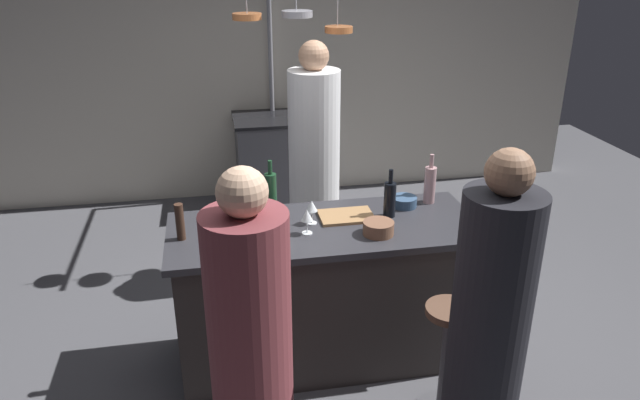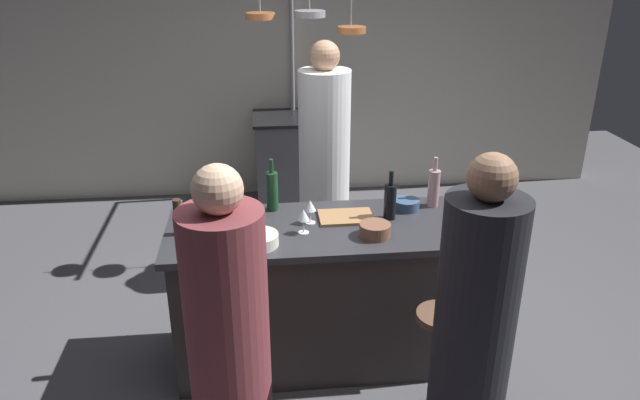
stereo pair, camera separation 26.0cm
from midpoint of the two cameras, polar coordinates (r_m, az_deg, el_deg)
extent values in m
plane|color=#4C4C51|center=(3.91, -1.55, -14.50)|extent=(9.00, 9.00, 0.00)
cube|color=beige|center=(6.03, -6.14, 12.64)|extent=(6.40, 0.16, 2.60)
cube|color=#332D2B|center=(3.66, -1.62, -9.17)|extent=(1.72, 0.66, 0.86)
cube|color=#2D2D33|center=(3.44, -1.70, -2.84)|extent=(1.80, 0.72, 0.04)
cube|color=#47474C|center=(5.87, -5.44, 3.56)|extent=(0.76, 0.60, 0.86)
cube|color=black|center=(5.73, -5.61, 7.76)|extent=(0.80, 0.64, 0.03)
cylinder|color=white|center=(4.48, -2.22, 2.30)|extent=(0.38, 0.38, 1.59)
sphere|color=tan|center=(4.25, -2.41, 13.61)|extent=(0.22, 0.22, 0.22)
cylinder|color=#4C4C51|center=(3.19, -9.02, -17.33)|extent=(0.06, 0.06, 0.62)
cylinder|color=brown|center=(2.99, -9.42, -12.54)|extent=(0.26, 0.26, 0.04)
cylinder|color=brown|center=(2.66, -9.43, -15.89)|extent=(0.35, 0.35, 1.46)
sphere|color=#D8AD8C|center=(2.24, -10.78, 0.69)|extent=(0.20, 0.20, 0.20)
cylinder|color=#4C4C51|center=(3.35, 9.66, -15.15)|extent=(0.06, 0.06, 0.62)
cylinder|color=brown|center=(3.16, 10.06, -10.47)|extent=(0.26, 0.26, 0.04)
cylinder|color=black|center=(2.84, 13.09, -13.23)|extent=(0.35, 0.35, 1.47)
sphere|color=#8C664C|center=(2.45, 14.82, 2.54)|extent=(0.20, 0.20, 0.20)
cylinder|color=gray|center=(5.93, -5.92, 10.25)|extent=(0.04, 0.04, 2.15)
cylinder|color=#B26638|center=(4.42, -8.76, 16.96)|extent=(0.21, 0.21, 0.04)
cylinder|color=gray|center=(4.40, -8.84, 18.37)|extent=(0.01, 0.01, 0.22)
cylinder|color=gray|center=(4.40, -3.98, 17.34)|extent=(0.22, 0.22, 0.04)
cylinder|color=#B26638|center=(4.45, 0.06, 16.00)|extent=(0.20, 0.20, 0.04)
cylinder|color=gray|center=(4.48, -0.05, 18.08)|extent=(0.01, 0.01, 0.32)
cube|color=#997047|center=(3.54, 0.43, -1.58)|extent=(0.32, 0.22, 0.02)
cylinder|color=#382319|center=(3.36, -15.43, -2.07)|extent=(0.05, 0.05, 0.21)
cylinder|color=#193D23|center=(3.60, -6.79, 0.65)|extent=(0.07, 0.07, 0.24)
cylinder|color=#193D23|center=(3.54, -6.92, 3.09)|extent=(0.03, 0.03, 0.08)
cylinder|color=#B78C8E|center=(3.75, 8.52, 1.39)|extent=(0.07, 0.07, 0.23)
cylinder|color=#B78C8E|center=(3.69, 8.67, 3.68)|extent=(0.03, 0.03, 0.08)
cylinder|color=black|center=(3.53, 4.60, -0.01)|extent=(0.07, 0.07, 0.21)
cylinder|color=black|center=(3.47, 4.68, 2.23)|extent=(0.03, 0.03, 0.08)
cylinder|color=silver|center=(3.47, -2.94, -2.24)|extent=(0.06, 0.06, 0.01)
cylinder|color=silver|center=(3.45, -2.96, -1.64)|extent=(0.01, 0.01, 0.07)
cone|color=silver|center=(3.42, -2.98, -0.57)|extent=(0.07, 0.07, 0.06)
cylinder|color=silver|center=(3.34, -9.94, -3.61)|extent=(0.06, 0.06, 0.01)
cylinder|color=silver|center=(3.32, -9.98, -2.99)|extent=(0.01, 0.01, 0.07)
cone|color=silver|center=(3.30, -10.07, -1.90)|extent=(0.07, 0.07, 0.06)
cylinder|color=silver|center=(3.35, -3.47, -3.21)|extent=(0.06, 0.06, 0.01)
cylinder|color=silver|center=(3.33, -3.49, -2.59)|extent=(0.01, 0.01, 0.07)
cone|color=silver|center=(3.30, -3.52, -1.50)|extent=(0.07, 0.07, 0.06)
cylinder|color=#334C6B|center=(3.70, 6.05, -0.19)|extent=(0.16, 0.16, 0.06)
cylinder|color=brown|center=(3.33, 3.39, -2.73)|extent=(0.17, 0.17, 0.08)
cylinder|color=silver|center=(3.21, -7.71, -4.03)|extent=(0.22, 0.22, 0.07)
camera|label=1|loc=(0.13, -92.11, -0.90)|focal=33.44mm
camera|label=2|loc=(0.13, 87.89, 0.90)|focal=33.44mm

